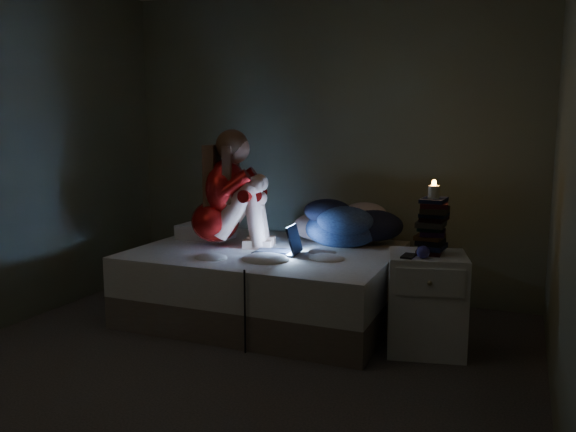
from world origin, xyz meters
The scene contains 12 objects.
floor centered at (0.00, 0.00, -0.01)m, with size 3.60×3.80×0.02m, color #282625.
wall_back centered at (0.00, 1.91, 1.30)m, with size 3.60×0.02×2.60m, color #555A4A.
bed centered at (-0.17, 1.10, 0.26)m, with size 1.90×1.42×0.52m, color #B4AEA3, non-canonical shape.
pillow centered at (-0.80, 1.27, 0.58)m, with size 0.41×0.29×0.12m, color silver.
woman centered at (-0.59, 1.07, 0.97)m, with size 0.56×0.36×0.90m, color maroon, non-canonical shape.
laptop centered at (-0.03, 0.98, 0.63)m, with size 0.32×0.23×0.23m, color black, non-canonical shape.
clothes_pile centered at (0.31, 1.48, 0.71)m, with size 0.62×0.50×0.37m, color #1A2248, non-canonical shape.
nightstand centered at (1.07, 0.86, 0.32)m, with size 0.48×0.42×0.64m, color silver.
book_stack centered at (1.08, 0.89, 0.81)m, with size 0.19×0.25×0.34m, color black, non-canonical shape.
candle centered at (1.08, 0.89, 1.02)m, with size 0.07×0.07×0.08m, color beige.
phone centered at (0.94, 0.75, 0.64)m, with size 0.07×0.14×0.01m, color black.
blue_orb centered at (1.03, 0.72, 0.68)m, with size 0.08×0.08×0.08m, color #35308D.
Camera 1 is at (1.60, -2.74, 1.42)m, focal length 35.64 mm.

